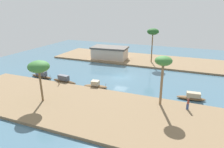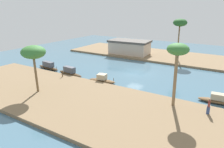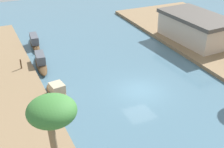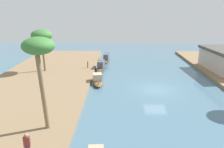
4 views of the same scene
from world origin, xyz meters
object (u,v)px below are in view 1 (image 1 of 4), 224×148
at_px(sampan_upstream_small, 64,80).
at_px(palm_tree_left_near, 39,67).
at_px(riverside_building, 110,53).
at_px(sampan_midstream, 192,97).
at_px(person_on_near_bank, 188,104).
at_px(palm_tree_right_tall, 153,32).
at_px(mooring_post, 59,82).
at_px(sampan_downstream_large, 41,75).
at_px(sampan_with_red_awning, 95,85).
at_px(palm_tree_left_far, 163,63).

xyz_separation_m(sampan_upstream_small, palm_tree_left_near, (1.93, -7.96, 4.83)).
bearing_deg(riverside_building, sampan_midstream, -43.83).
bearing_deg(person_on_near_bank, riverside_building, 35.06).
xyz_separation_m(palm_tree_right_tall, riverside_building, (-10.53, -0.66, -5.51)).
xyz_separation_m(person_on_near_bank, palm_tree_left_near, (-19.09, -5.04, 4.23)).
bearing_deg(palm_tree_right_tall, sampan_midstream, -61.34).
relative_size(sampan_midstream, mooring_post, 4.22).
xyz_separation_m(sampan_upstream_small, mooring_post, (0.34, -1.98, 0.35)).
bearing_deg(sampan_midstream, sampan_upstream_small, 178.82).
bearing_deg(sampan_upstream_small, sampan_downstream_large, -179.96).
distance_m(sampan_with_red_awning, riverside_building, 18.89).
relative_size(sampan_downstream_large, palm_tree_right_tall, 0.64).
relative_size(sampan_upstream_small, sampan_downstream_large, 1.02).
distance_m(person_on_near_bank, palm_tree_left_far, 6.20).
relative_size(sampan_with_red_awning, sampan_midstream, 1.02).
xyz_separation_m(sampan_upstream_small, palm_tree_left_far, (17.52, -2.96, 5.71)).
bearing_deg(person_on_near_bank, sampan_downstream_large, 74.46).
bearing_deg(sampan_with_red_awning, sampan_upstream_small, 171.54).
bearing_deg(sampan_midstream, mooring_post, -175.82).
bearing_deg(palm_tree_right_tall, person_on_near_bank, -67.10).
xyz_separation_m(sampan_with_red_awning, palm_tree_left_near, (-4.38, -7.93, 4.91)).
height_order(sampan_downstream_large, person_on_near_bank, person_on_near_bank).
distance_m(sampan_upstream_small, sampan_with_red_awning, 6.31).
xyz_separation_m(sampan_upstream_small, sampan_with_red_awning, (6.30, -0.04, -0.08)).
bearing_deg(palm_tree_left_near, sampan_upstream_small, 103.61).
distance_m(sampan_with_red_awning, mooring_post, 6.29).
relative_size(sampan_midstream, person_on_near_bank, 2.50).
relative_size(sampan_downstream_large, palm_tree_left_far, 0.75).
bearing_deg(sampan_with_red_awning, sampan_downstream_large, 168.96).
xyz_separation_m(sampan_with_red_awning, sampan_midstream, (15.19, 1.18, 0.02)).
xyz_separation_m(sampan_downstream_large, riverside_building, (6.90, 17.55, 1.38)).
bearing_deg(palm_tree_right_tall, riverside_building, -176.40).
xyz_separation_m(sampan_downstream_large, palm_tree_left_far, (23.09, -3.53, 5.69)).
relative_size(palm_tree_left_near, palm_tree_right_tall, 0.73).
xyz_separation_m(person_on_near_bank, palm_tree_right_tall, (-9.17, 21.71, 6.32)).
bearing_deg(sampan_with_red_awning, mooring_post, -170.04).
relative_size(sampan_with_red_awning, sampan_downstream_large, 0.83).
xyz_separation_m(sampan_upstream_small, sampan_midstream, (21.49, 1.14, -0.06)).
relative_size(palm_tree_left_far, riverside_building, 0.74).
xyz_separation_m(sampan_midstream, sampan_downstream_large, (-27.07, -0.57, 0.08)).
xyz_separation_m(mooring_post, palm_tree_left_far, (17.17, -0.98, 5.36)).
distance_m(sampan_upstream_small, mooring_post, 2.04).
height_order(sampan_midstream, palm_tree_left_far, palm_tree_left_far).
height_order(mooring_post, riverside_building, riverside_building).
bearing_deg(person_on_near_bank, palm_tree_left_near, 96.74).
height_order(sampan_downstream_large, palm_tree_right_tall, palm_tree_right_tall).
bearing_deg(palm_tree_left_far, mooring_post, 176.74).
xyz_separation_m(palm_tree_left_near, riverside_building, (-0.60, 26.08, -3.42)).
bearing_deg(mooring_post, palm_tree_right_tall, 61.01).
xyz_separation_m(sampan_upstream_small, palm_tree_right_tall, (11.85, 18.78, 6.92)).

